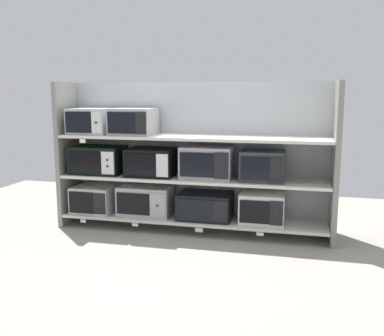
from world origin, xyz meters
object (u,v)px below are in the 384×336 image
at_px(microwave_1, 146,200).
at_px(microwave_4, 98,160).
at_px(microwave_3, 262,208).
at_px(microwave_7, 263,166).
at_px(microwave_6, 207,162).
at_px(microwave_5, 152,162).
at_px(microwave_8, 92,121).
at_px(microwave_9, 134,122).
at_px(microwave_0, 95,199).
at_px(microwave_2, 205,206).

xyz_separation_m(microwave_1, microwave_4, (-0.55, -0.00, 0.43)).
distance_m(microwave_3, microwave_7, 0.43).
bearing_deg(microwave_3, microwave_6, 180.00).
bearing_deg(microwave_5, microwave_1, 179.92).
relative_size(microwave_8, microwave_9, 0.98).
distance_m(microwave_7, microwave_8, 1.91).
height_order(microwave_0, microwave_2, microwave_0).
bearing_deg(microwave_7, microwave_1, 180.00).
bearing_deg(microwave_6, microwave_2, -179.07).
bearing_deg(microwave_9, microwave_3, 0.00).
bearing_deg(microwave_3, microwave_2, -179.97).
bearing_deg(microwave_5, microwave_4, 180.00).
xyz_separation_m(microwave_0, microwave_4, (0.05, 0.00, 0.44)).
distance_m(microwave_3, microwave_5, 1.26).
height_order(microwave_3, microwave_9, microwave_9).
relative_size(microwave_2, microwave_3, 1.24).
distance_m(microwave_0, microwave_2, 1.26).
bearing_deg(microwave_9, microwave_5, 0.04).
height_order(microwave_5, microwave_6, microwave_6).
relative_size(microwave_3, microwave_7, 1.02).
height_order(microwave_4, microwave_6, microwave_6).
bearing_deg(microwave_0, microwave_6, 0.01).
distance_m(microwave_0, microwave_4, 0.45).
bearing_deg(microwave_2, microwave_5, 179.97).
xyz_separation_m(microwave_1, microwave_5, (0.07, -0.00, 0.42)).
bearing_deg(microwave_2, microwave_4, 179.99).
distance_m(microwave_1, microwave_2, 0.66).
xyz_separation_m(microwave_5, microwave_9, (-0.19, -0.00, 0.43)).
bearing_deg(microwave_5, microwave_8, -179.98).
distance_m(microwave_0, microwave_7, 1.90).
bearing_deg(microwave_8, microwave_2, -0.00).
bearing_deg(microwave_3, microwave_9, -180.00).
height_order(microwave_0, microwave_4, microwave_4).
distance_m(microwave_0, microwave_1, 0.60).
bearing_deg(microwave_7, microwave_2, -179.97).
relative_size(microwave_6, microwave_9, 1.20).
height_order(microwave_0, microwave_6, microwave_6).
height_order(microwave_4, microwave_5, microwave_4).
bearing_deg(microwave_4, microwave_1, 0.01).
bearing_deg(microwave_6, microwave_3, -0.00).
bearing_deg(microwave_0, microwave_7, 0.01).
bearing_deg(microwave_3, microwave_4, 180.00).
xyz_separation_m(microwave_4, microwave_7, (1.80, 0.00, 0.00)).
xyz_separation_m(microwave_3, microwave_4, (-1.80, 0.00, 0.43)).
relative_size(microwave_7, microwave_8, 1.01).
bearing_deg(microwave_9, microwave_8, -179.99).
distance_m(microwave_0, microwave_3, 1.86).
xyz_separation_m(microwave_3, microwave_5, (-1.18, 0.00, 0.43)).
bearing_deg(microwave_6, microwave_8, -179.99).
distance_m(microwave_1, microwave_4, 0.70).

